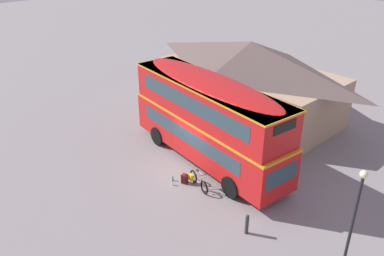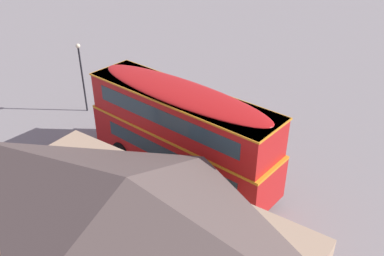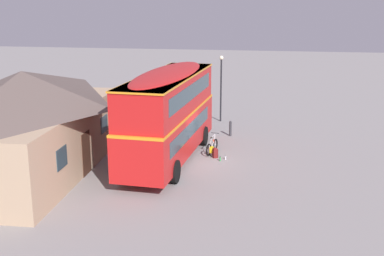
{
  "view_description": "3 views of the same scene",
  "coord_description": "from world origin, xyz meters",
  "px_view_note": "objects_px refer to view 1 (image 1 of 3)",
  "views": [
    {
      "loc": [
        13.83,
        -11.71,
        11.58
      ],
      "look_at": [
        -0.53,
        0.57,
        1.98
      ],
      "focal_mm": 37.2,
      "sensor_mm": 36.0,
      "label": 1
    },
    {
      "loc": [
        -10.62,
        14.57,
        12.79
      ],
      "look_at": [
        0.28,
        0.0,
        2.05
      ],
      "focal_mm": 38.55,
      "sensor_mm": 36.0,
      "label": 2
    },
    {
      "loc": [
        -24.49,
        -4.32,
        8.24
      ],
      "look_at": [
        -0.29,
        -0.11,
        1.91
      ],
      "focal_mm": 46.64,
      "sensor_mm": 36.0,
      "label": 3
    }
  ],
  "objects_px": {
    "water_bottle_green_metal": "(173,179)",
    "street_lamp": "(355,214)",
    "backpack_on_ground": "(185,178)",
    "water_bottle_clear_plastic": "(173,184)",
    "double_decker_bus": "(208,117)",
    "kerb_bollard": "(247,224)",
    "touring_bicycle": "(198,181)"
  },
  "relations": [
    {
      "from": "backpack_on_ground",
      "to": "water_bottle_clear_plastic",
      "type": "xyz_separation_m",
      "value": [
        -0.23,
        -0.58,
        -0.19
      ]
    },
    {
      "from": "street_lamp",
      "to": "touring_bicycle",
      "type": "bearing_deg",
      "value": -176.86
    },
    {
      "from": "water_bottle_green_metal",
      "to": "kerb_bollard",
      "type": "height_order",
      "value": "kerb_bollard"
    },
    {
      "from": "water_bottle_clear_plastic",
      "to": "kerb_bollard",
      "type": "relative_size",
      "value": 0.22
    },
    {
      "from": "touring_bicycle",
      "to": "water_bottle_green_metal",
      "type": "bearing_deg",
      "value": -154.1
    },
    {
      "from": "kerb_bollard",
      "to": "water_bottle_clear_plastic",
      "type": "bearing_deg",
      "value": -177.49
    },
    {
      "from": "backpack_on_ground",
      "to": "water_bottle_clear_plastic",
      "type": "bearing_deg",
      "value": -111.98
    },
    {
      "from": "double_decker_bus",
      "to": "touring_bicycle",
      "type": "height_order",
      "value": "double_decker_bus"
    },
    {
      "from": "double_decker_bus",
      "to": "kerb_bollard",
      "type": "xyz_separation_m",
      "value": [
        5.38,
        -2.71,
        -2.15
      ]
    },
    {
      "from": "double_decker_bus",
      "to": "street_lamp",
      "type": "bearing_deg",
      "value": -10.19
    },
    {
      "from": "water_bottle_green_metal",
      "to": "water_bottle_clear_plastic",
      "type": "bearing_deg",
      "value": -38.15
    },
    {
      "from": "touring_bicycle",
      "to": "street_lamp",
      "type": "height_order",
      "value": "street_lamp"
    },
    {
      "from": "water_bottle_green_metal",
      "to": "street_lamp",
      "type": "bearing_deg",
      "value": 6.58
    },
    {
      "from": "water_bottle_green_metal",
      "to": "kerb_bollard",
      "type": "relative_size",
      "value": 0.25
    },
    {
      "from": "double_decker_bus",
      "to": "water_bottle_green_metal",
      "type": "distance_m",
      "value": 3.69
    },
    {
      "from": "double_decker_bus",
      "to": "street_lamp",
      "type": "distance_m",
      "value": 9.32
    },
    {
      "from": "street_lamp",
      "to": "water_bottle_clear_plastic",
      "type": "bearing_deg",
      "value": -171.58
    },
    {
      "from": "kerb_bollard",
      "to": "backpack_on_ground",
      "type": "bearing_deg",
      "value": 175.35
    },
    {
      "from": "touring_bicycle",
      "to": "water_bottle_green_metal",
      "type": "distance_m",
      "value": 1.41
    },
    {
      "from": "kerb_bollard",
      "to": "double_decker_bus",
      "type": "bearing_deg",
      "value": 153.28
    },
    {
      "from": "touring_bicycle",
      "to": "kerb_bollard",
      "type": "distance_m",
      "value": 3.89
    },
    {
      "from": "touring_bicycle",
      "to": "backpack_on_ground",
      "type": "xyz_separation_m",
      "value": [
        -0.7,
        -0.27,
        -0.09
      ]
    },
    {
      "from": "touring_bicycle",
      "to": "kerb_bollard",
      "type": "bearing_deg",
      "value": -9.46
    },
    {
      "from": "water_bottle_clear_plastic",
      "to": "water_bottle_green_metal",
      "type": "bearing_deg",
      "value": 141.85
    },
    {
      "from": "street_lamp",
      "to": "kerb_bollard",
      "type": "height_order",
      "value": "street_lamp"
    },
    {
      "from": "street_lamp",
      "to": "kerb_bollard",
      "type": "distance_m",
      "value": 4.58
    },
    {
      "from": "backpack_on_ground",
      "to": "water_bottle_green_metal",
      "type": "bearing_deg",
      "value": -148.45
    },
    {
      "from": "double_decker_bus",
      "to": "backpack_on_ground",
      "type": "height_order",
      "value": "double_decker_bus"
    },
    {
      "from": "street_lamp",
      "to": "double_decker_bus",
      "type": "bearing_deg",
      "value": 169.81
    },
    {
      "from": "street_lamp",
      "to": "kerb_bollard",
      "type": "xyz_separation_m",
      "value": [
        -3.8,
        -1.06,
        -2.33
      ]
    },
    {
      "from": "touring_bicycle",
      "to": "street_lamp",
      "type": "relative_size",
      "value": 0.38
    },
    {
      "from": "double_decker_bus",
      "to": "water_bottle_clear_plastic",
      "type": "height_order",
      "value": "double_decker_bus"
    }
  ]
}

